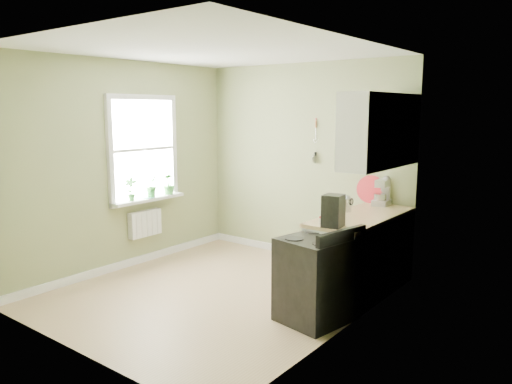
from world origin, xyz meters
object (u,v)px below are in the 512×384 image
Objects in this scene: stove at (317,278)px; stand_mixer at (383,193)px; coffee_maker at (333,212)px; kettle at (347,203)px.

stove is 1.76m from stand_mixer.
stand_mixer is at bearing 93.20° from coffee_maker.
stand_mixer is 1.08× the size of coffee_maker.
stand_mixer reaches higher than coffee_maker.
coffee_maker is (0.08, -1.39, 0.00)m from stand_mixer.
kettle is 0.80m from coffee_maker.
stove is at bearing -88.13° from stand_mixer.
coffee_maker is at bearing -86.80° from stand_mixer.
stove is 0.68m from coffee_maker.
stove is 2.70× the size of stand_mixer.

